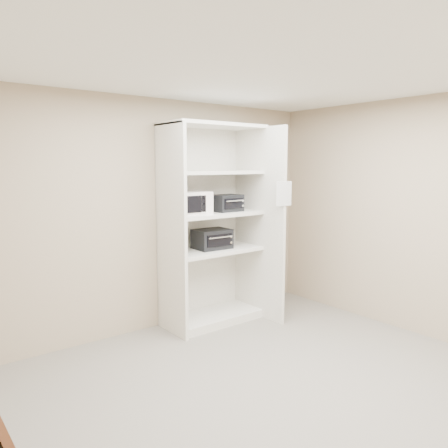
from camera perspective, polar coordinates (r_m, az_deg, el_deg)
floor at (r=4.05m, az=6.46°, el=-20.95°), size 4.50×4.00×0.01m
ceiling at (r=3.63m, az=7.15°, el=19.74°), size 4.50×4.00×0.01m
wall_back at (r=5.20m, az=-8.91°, el=1.13°), size 4.50×0.02×2.70m
wall_right at (r=5.41m, az=23.96°, el=0.82°), size 0.02×4.00×2.70m
shelving_unit at (r=5.34m, az=-1.05°, el=-0.97°), size 1.24×0.92×2.42m
microwave at (r=5.07m, az=-4.51°, el=2.76°), size 0.46×0.35×0.26m
toaster_oven_upper at (r=5.38m, az=0.33°, el=2.75°), size 0.37×0.28×0.20m
toaster_oven_lower at (r=5.35m, az=-1.58°, el=-1.95°), size 0.44×0.34×0.24m
paper_sign at (r=5.17m, az=7.84°, el=3.94°), size 0.22×0.03×0.28m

